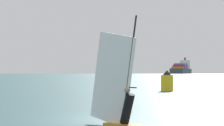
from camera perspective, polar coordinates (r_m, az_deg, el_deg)
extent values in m
plane|color=#386066|center=(19.47, -0.68, -6.87)|extent=(4000.00, 4000.00, 0.00)
cylinder|color=black|center=(16.03, 2.16, -0.90)|extent=(0.72, 0.33, 3.79)
cube|color=white|center=(16.68, 0.03, -1.94)|extent=(2.28, 0.94, 3.51)
cylinder|color=black|center=(16.47, 0.71, -3.00)|extent=(1.77, 0.73, 0.04)
cylinder|color=black|center=(16.15, 1.90, -5.69)|extent=(0.70, 0.53, 1.13)
sphere|color=tan|center=(16.11, 1.90, -3.35)|extent=(0.22, 0.22, 0.22)
cube|color=#3F444C|center=(912.54, 8.60, -1.01)|extent=(61.00, 184.52, 9.68)
cube|color=silver|center=(982.10, 9.02, -0.20)|extent=(22.26, 18.53, 18.34)
cylinder|color=red|center=(982.38, 9.01, 0.51)|extent=(4.00, 4.00, 6.00)
cube|color=#99999E|center=(941.94, 8.78, -0.48)|extent=(23.53, 16.92, 7.80)
cube|color=#99999E|center=(927.76, 8.70, -0.63)|extent=(23.53, 16.92, 2.60)
cube|color=#1E66AD|center=(913.65, 8.61, -0.38)|extent=(23.53, 16.92, 10.40)
cube|color=#59388C|center=(899.50, 8.51, -0.37)|extent=(23.53, 16.92, 10.40)
cube|color=#99999E|center=(885.36, 8.42, -0.35)|extent=(23.53, 16.92, 10.40)
cube|color=#59388C|center=(871.20, 8.32, -0.43)|extent=(23.53, 16.92, 7.80)
cube|color=red|center=(857.04, 8.22, -0.50)|extent=(23.53, 16.92, 5.20)
cube|color=gold|center=(842.88, 8.11, -0.58)|extent=(23.53, 16.92, 2.60)
cube|color=#4C564C|center=(1621.50, 12.62, -0.78)|extent=(992.13, 490.11, 26.43)
cylinder|color=yellow|center=(48.29, 6.82, -2.48)|extent=(1.28, 1.28, 1.68)
cone|color=black|center=(48.28, 6.82, -1.19)|extent=(0.90, 0.90, 0.50)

